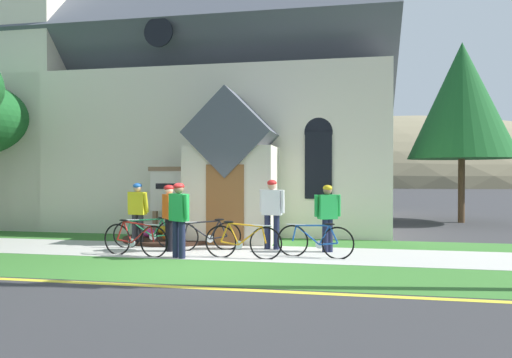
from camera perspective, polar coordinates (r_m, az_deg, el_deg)
The scene contains 20 objects.
ground at distance 13.59m, azimuth -2.09°, elevation -7.22°, with size 140.00×140.00×0.00m, color #333335.
sidewalk_slab at distance 12.31m, azimuth -16.23°, elevation -8.06°, with size 32.00×2.22×0.01m, color #B7B5AD.
grass_verge at distance 10.40m, azimuth -21.81°, elevation -9.71°, with size 32.00×2.22×0.01m, color #38722D.
church_lawn at distance 13.99m, azimuth -12.75°, elevation -6.99°, with size 24.00×1.52×0.01m, color #38722D.
curb_paint_stripe at distance 9.38m, azimuth -26.00°, elevation -10.88°, with size 28.00×0.16×0.01m, color yellow.
church_building at distance 19.65m, azimuth -6.96°, elevation 9.19°, with size 14.15×12.55×12.51m.
church_sign at distance 13.77m, azimuth -9.39°, elevation -1.56°, with size 1.74×0.25×2.06m.
flower_bed at distance 13.54m, azimuth -9.95°, elevation -6.92°, with size 2.78×2.78×0.34m.
bicycle_red at distance 12.22m, azimuth -12.78°, elevation -6.41°, with size 1.74×0.39×0.80m.
bicycle_orange at distance 10.48m, azimuth -1.61°, elevation -7.50°, with size 1.76×0.14×0.84m.
bicycle_black at distance 10.65m, azimuth 7.15°, elevation -7.40°, with size 1.73×0.33×0.80m.
bicycle_silver at distance 11.57m, azimuth -6.04°, elevation -6.81°, with size 1.63×0.67×0.79m.
bicycle_green at distance 11.14m, azimuth -14.39°, elevation -7.05°, with size 1.69×0.36×0.84m.
cyclist_in_orange_jersey at distance 10.56m, azimuth -9.28°, elevation -4.21°, with size 0.54×0.50×1.66m.
cyclist_in_blue_jersey at distance 11.61m, azimuth 1.93°, elevation -3.57°, with size 0.64×0.31×1.71m.
cyclist_in_red_jersey at distance 12.64m, azimuth -14.09°, elevation -3.55°, with size 0.62×0.34×1.62m.
cyclist_in_white_jersey at distance 11.32m, azimuth 8.62°, elevation -4.12°, with size 0.61×0.38×1.60m.
cyclist_in_green_jersey at distance 11.50m, azimuth -10.44°, elevation -4.05°, with size 0.44×0.63×1.60m.
roadside_conifer at distance 19.70m, azimuth 23.57°, elevation 8.65°, with size 3.96×3.96×6.83m.
distant_hill at distance 86.30m, azimuth 16.21°, elevation -0.56°, with size 77.28×53.98×23.02m, color #847A5B.
Camera 1 is at (2.93, -9.14, 1.88)m, focal length 33.18 mm.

